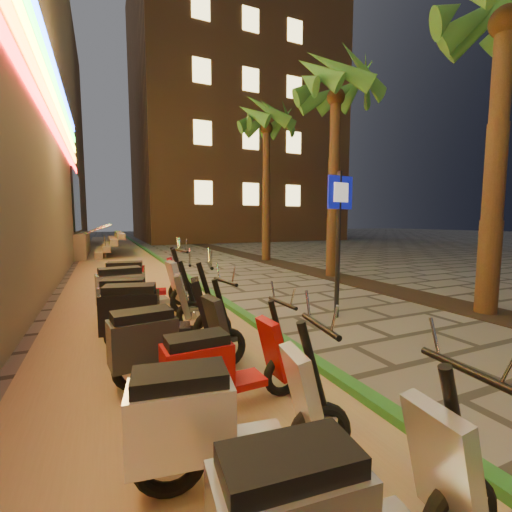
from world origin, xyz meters
name	(u,v)px	position (x,y,z in m)	size (l,w,h in m)	color
ground	(459,399)	(0.00, 0.00, 0.00)	(120.00, 120.00, 0.00)	#474442
parking_strip	(127,275)	(-2.60, 10.00, 0.01)	(3.40, 60.00, 0.01)	#8C7251
green_curb	(177,271)	(-0.90, 10.00, 0.05)	(0.18, 60.00, 0.10)	#225A24
planting_strip	(376,286)	(3.60, 5.00, 0.01)	(1.20, 40.00, 0.02)	black
apartment_block	(229,116)	(9.00, 32.00, 12.50)	(18.00, 16.06, 25.00)	brown
palm_b	(506,18)	(3.60, 2.00, 5.51)	(2.97, 3.02, 6.66)	#472D19
palm_c	(336,96)	(3.60, 7.00, 5.73)	(2.97, 3.02, 6.91)	#472D19
palm_d	(267,128)	(3.60, 12.00, 5.94)	(2.97, 3.02, 7.16)	#472D19
pedestrian_sign	(339,224)	(0.72, 2.97, 1.76)	(0.60, 0.12, 2.72)	black
scooter_5	(218,419)	(-2.63, -0.10, 0.49)	(1.61, 0.67, 1.13)	black
scooter_6	(220,367)	(-2.32, 0.78, 0.45)	(1.47, 0.52, 1.04)	black
scooter_7	(166,341)	(-2.69, 1.59, 0.50)	(1.63, 0.65, 1.14)	black
scooter_8	(151,314)	(-2.72, 2.61, 0.54)	(1.78, 0.81, 1.25)	black
scooter_9	(141,303)	(-2.77, 3.44, 0.52)	(1.69, 0.80, 1.19)	black
scooter_10	(137,290)	(-2.76, 4.29, 0.57)	(1.86, 0.70, 1.31)	black
scooter_11	(139,282)	(-2.62, 5.25, 0.56)	(1.82, 0.77, 1.28)	black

